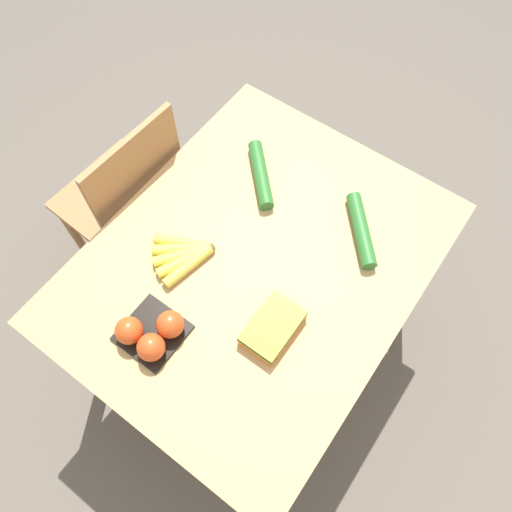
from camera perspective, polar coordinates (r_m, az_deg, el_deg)
The scene contains 8 objects.
ground_plane at distance 2.20m, azimuth -0.00°, elevation -9.13°, with size 12.00×12.00×0.00m, color #665B51.
dining_table at distance 1.61m, azimuth -0.00°, elevation -2.16°, with size 1.16×0.92×0.73m.
chair at distance 1.99m, azimuth -14.27°, elevation 6.11°, with size 0.44×0.42×0.92m.
banana_bunch at distance 1.52m, azimuth -8.20°, elevation 0.16°, with size 0.19×0.18×0.03m.
tomato_pack at distance 1.41m, azimuth -11.96°, elevation -8.69°, with size 0.17×0.17×0.09m.
carrot_bag at distance 1.41m, azimuth 1.93°, elevation -8.15°, with size 0.18×0.12×0.04m.
cucumber_near at distance 1.58m, azimuth 11.94°, elevation 2.93°, with size 0.22×0.20×0.05m.
cucumber_far at distance 1.66m, azimuth 0.54°, elevation 9.31°, with size 0.21×0.21×0.05m.
Camera 1 is at (-0.55, -0.40, 2.09)m, focal length 35.00 mm.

